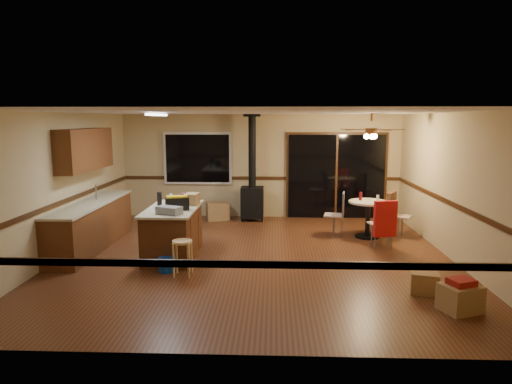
# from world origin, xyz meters

# --- Properties ---
(floor) EXTENTS (7.00, 7.00, 0.00)m
(floor) POSITION_xyz_m (0.00, 0.00, 0.00)
(floor) COLOR #512A16
(floor) RESTS_ON ground
(ceiling) EXTENTS (7.00, 7.00, 0.00)m
(ceiling) POSITION_xyz_m (0.00, 0.00, 2.60)
(ceiling) COLOR silver
(ceiling) RESTS_ON ground
(wall_back) EXTENTS (7.00, 0.00, 7.00)m
(wall_back) POSITION_xyz_m (0.00, 3.50, 1.30)
(wall_back) COLOR tan
(wall_back) RESTS_ON ground
(wall_front) EXTENTS (7.00, 0.00, 7.00)m
(wall_front) POSITION_xyz_m (0.00, -3.50, 1.30)
(wall_front) COLOR tan
(wall_front) RESTS_ON ground
(wall_left) EXTENTS (0.00, 7.00, 7.00)m
(wall_left) POSITION_xyz_m (-3.50, 0.00, 1.30)
(wall_left) COLOR tan
(wall_left) RESTS_ON ground
(wall_right) EXTENTS (0.00, 7.00, 7.00)m
(wall_right) POSITION_xyz_m (3.50, 0.00, 1.30)
(wall_right) COLOR tan
(wall_right) RESTS_ON ground
(chair_rail) EXTENTS (7.00, 7.00, 0.08)m
(chair_rail) POSITION_xyz_m (0.00, 0.00, 1.00)
(chair_rail) COLOR #39200E
(chair_rail) RESTS_ON ground
(window) EXTENTS (1.72, 0.10, 1.32)m
(window) POSITION_xyz_m (-1.60, 3.45, 1.50)
(window) COLOR black
(window) RESTS_ON ground
(sliding_door) EXTENTS (2.52, 0.10, 2.10)m
(sliding_door) POSITION_xyz_m (1.90, 3.45, 1.05)
(sliding_door) COLOR black
(sliding_door) RESTS_ON ground
(lower_cabinets) EXTENTS (0.60, 3.00, 0.86)m
(lower_cabinets) POSITION_xyz_m (-3.20, 0.50, 0.43)
(lower_cabinets) COLOR #5B3017
(lower_cabinets) RESTS_ON ground
(countertop) EXTENTS (0.64, 3.04, 0.04)m
(countertop) POSITION_xyz_m (-3.20, 0.50, 0.88)
(countertop) COLOR beige
(countertop) RESTS_ON lower_cabinets
(upper_cabinets) EXTENTS (0.35, 2.00, 0.80)m
(upper_cabinets) POSITION_xyz_m (-3.33, 0.70, 1.90)
(upper_cabinets) COLOR #5B3017
(upper_cabinets) RESTS_ON ground
(kitchen_island) EXTENTS (0.88, 1.68, 0.90)m
(kitchen_island) POSITION_xyz_m (-1.50, 0.00, 0.45)
(kitchen_island) COLOR #492612
(kitchen_island) RESTS_ON ground
(wood_stove) EXTENTS (0.55, 0.50, 2.52)m
(wood_stove) POSITION_xyz_m (-0.20, 3.05, 0.73)
(wood_stove) COLOR black
(wood_stove) RESTS_ON ground
(ceiling_fan) EXTENTS (0.24, 0.24, 0.55)m
(ceiling_fan) POSITION_xyz_m (2.32, 1.49, 2.21)
(ceiling_fan) COLOR brown
(ceiling_fan) RESTS_ON ceiling
(fluorescent_strip) EXTENTS (0.10, 1.20, 0.04)m
(fluorescent_strip) POSITION_xyz_m (-1.80, 0.30, 2.56)
(fluorescent_strip) COLOR white
(fluorescent_strip) RESTS_ON ceiling
(toolbox_grey) EXTENTS (0.47, 0.38, 0.13)m
(toolbox_grey) POSITION_xyz_m (-1.43, -0.55, 0.96)
(toolbox_grey) COLOR slate
(toolbox_grey) RESTS_ON kitchen_island
(toolbox_black) EXTENTS (0.45, 0.33, 0.22)m
(toolbox_black) POSITION_xyz_m (-1.37, -0.19, 1.01)
(toolbox_black) COLOR black
(toolbox_black) RESTS_ON kitchen_island
(toolbox_yellow_lid) EXTENTS (0.40, 0.29, 0.03)m
(toolbox_yellow_lid) POSITION_xyz_m (-1.37, -0.19, 1.14)
(toolbox_yellow_lid) COLOR gold
(toolbox_yellow_lid) RESTS_ON toolbox_black
(box_on_island) EXTENTS (0.27, 0.34, 0.21)m
(box_on_island) POSITION_xyz_m (-1.20, 0.31, 1.01)
(box_on_island) COLOR olive
(box_on_island) RESTS_ON kitchen_island
(bottle_dark) EXTENTS (0.11, 0.11, 0.30)m
(bottle_dark) POSITION_xyz_m (-1.71, -0.07, 1.05)
(bottle_dark) COLOR black
(bottle_dark) RESTS_ON kitchen_island
(bottle_pink) EXTENTS (0.08, 0.08, 0.24)m
(bottle_pink) POSITION_xyz_m (-1.34, 0.20, 1.02)
(bottle_pink) COLOR #D84C8C
(bottle_pink) RESTS_ON kitchen_island
(bottle_white) EXTENTS (0.07, 0.07, 0.18)m
(bottle_white) POSITION_xyz_m (-1.63, 0.49, 0.99)
(bottle_white) COLOR white
(bottle_white) RESTS_ON kitchen_island
(bar_stool) EXTENTS (0.39, 0.39, 0.58)m
(bar_stool) POSITION_xyz_m (-1.12, -1.04, 0.29)
(bar_stool) COLOR tan
(bar_stool) RESTS_ON floor
(blue_bucket) EXTENTS (0.32, 0.32, 0.25)m
(blue_bucket) POSITION_xyz_m (-1.41, -0.85, 0.12)
(blue_bucket) COLOR #0C3EA9
(blue_bucket) RESTS_ON floor
(dining_table) EXTENTS (0.82, 0.82, 0.78)m
(dining_table) POSITION_xyz_m (2.32, 1.49, 0.53)
(dining_table) COLOR black
(dining_table) RESTS_ON ground
(glass_red) EXTENTS (0.07, 0.07, 0.18)m
(glass_red) POSITION_xyz_m (2.17, 1.59, 0.87)
(glass_red) COLOR #590C14
(glass_red) RESTS_ON dining_table
(glass_cream) EXTENTS (0.08, 0.08, 0.14)m
(glass_cream) POSITION_xyz_m (2.50, 1.44, 0.85)
(glass_cream) COLOR beige
(glass_cream) RESTS_ON dining_table
(chair_left) EXTENTS (0.47, 0.47, 0.51)m
(chair_left) POSITION_xyz_m (1.72, 1.57, 0.59)
(chair_left) COLOR gray
(chair_left) RESTS_ON ground
(chair_near) EXTENTS (0.50, 0.53, 0.70)m
(chair_near) POSITION_xyz_m (2.45, 0.61, 0.60)
(chair_near) COLOR gray
(chair_near) RESTS_ON ground
(chair_right) EXTENTS (0.61, 0.59, 0.70)m
(chair_right) POSITION_xyz_m (2.86, 1.63, 0.60)
(chair_right) COLOR gray
(chair_right) RESTS_ON ground
(box_under_window) EXTENTS (0.64, 0.56, 0.43)m
(box_under_window) POSITION_xyz_m (-1.06, 3.10, 0.22)
(box_under_window) COLOR olive
(box_under_window) RESTS_ON floor
(box_corner_a) EXTENTS (0.58, 0.54, 0.36)m
(box_corner_a) POSITION_xyz_m (2.76, -2.26, 0.18)
(box_corner_a) COLOR olive
(box_corner_a) RESTS_ON floor
(box_corner_b) EXTENTS (0.45, 0.41, 0.31)m
(box_corner_b) POSITION_xyz_m (2.50, -1.65, 0.16)
(box_corner_b) COLOR olive
(box_corner_b) RESTS_ON floor
(box_small_red) EXTENTS (0.38, 0.35, 0.08)m
(box_small_red) POSITION_xyz_m (2.76, -2.26, 0.40)
(box_small_red) COLOR maroon
(box_small_red) RESTS_ON box_corner_a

